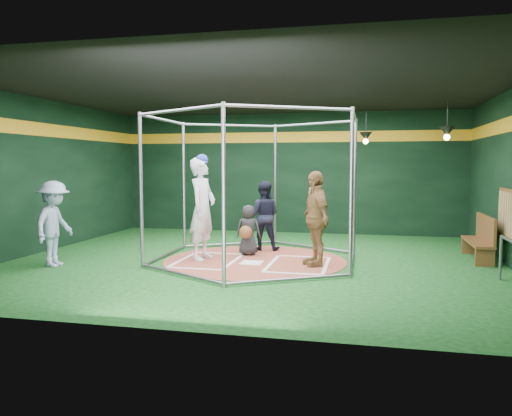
% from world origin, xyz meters
% --- Properties ---
extents(room_shell, '(10.10, 9.10, 3.53)m').
position_xyz_m(room_shell, '(0.00, 0.01, 1.75)').
color(room_shell, '#0D3C12').
rests_on(room_shell, ground).
extents(clay_disc, '(3.80, 3.80, 0.01)m').
position_xyz_m(clay_disc, '(0.00, 0.00, 0.01)').
color(clay_disc, '#984A37').
rests_on(clay_disc, ground).
extents(home_plate, '(0.43, 0.43, 0.01)m').
position_xyz_m(home_plate, '(0.00, -0.30, 0.02)').
color(home_plate, white).
rests_on(home_plate, clay_disc).
extents(batter_box_left, '(1.17, 1.77, 0.01)m').
position_xyz_m(batter_box_left, '(-0.95, -0.25, 0.02)').
color(batter_box_left, white).
rests_on(batter_box_left, clay_disc).
extents(batter_box_right, '(1.17, 1.77, 0.01)m').
position_xyz_m(batter_box_right, '(0.95, -0.25, 0.02)').
color(batter_box_right, white).
rests_on(batter_box_right, clay_disc).
extents(batting_cage, '(4.05, 4.67, 3.00)m').
position_xyz_m(batting_cage, '(-0.00, -0.00, 1.50)').
color(batting_cage, gray).
rests_on(batting_cage, ground).
extents(bat_rack, '(0.07, 1.25, 0.98)m').
position_xyz_m(bat_rack, '(4.93, 0.40, 1.05)').
color(bat_rack, brown).
rests_on(bat_rack, room_shell).
extents(pendant_lamp_near, '(0.34, 0.34, 0.90)m').
position_xyz_m(pendant_lamp_near, '(2.20, 3.60, 2.74)').
color(pendant_lamp_near, black).
rests_on(pendant_lamp_near, room_shell).
extents(pendant_lamp_far, '(0.34, 0.34, 0.90)m').
position_xyz_m(pendant_lamp_far, '(4.00, 2.00, 2.74)').
color(pendant_lamp_far, black).
rests_on(pendant_lamp_far, room_shell).
extents(batter_figure, '(0.60, 0.84, 2.21)m').
position_xyz_m(batter_figure, '(-1.10, -0.12, 1.10)').
color(batter_figure, silver).
rests_on(batter_figure, clay_disc).
extents(visitor_leopard, '(0.90, 1.19, 1.87)m').
position_xyz_m(visitor_leopard, '(1.28, -0.23, 0.95)').
color(visitor_leopard, '#B1854C').
rests_on(visitor_leopard, clay_disc).
extents(catcher_figure, '(0.58, 0.60, 1.11)m').
position_xyz_m(catcher_figure, '(-0.28, 0.56, 0.57)').
color(catcher_figure, black).
rests_on(catcher_figure, clay_disc).
extents(umpire, '(0.83, 0.68, 1.61)m').
position_xyz_m(umpire, '(-0.10, 1.31, 0.82)').
color(umpire, black).
rests_on(umpire, clay_disc).
extents(bystander_blue, '(0.68, 1.12, 1.69)m').
position_xyz_m(bystander_blue, '(-3.74, -1.38, 0.84)').
color(bystander_blue, '#8FA1BD').
rests_on(bystander_blue, ground).
extents(dugout_bench, '(0.38, 1.62, 0.95)m').
position_xyz_m(dugout_bench, '(4.62, 1.13, 0.48)').
color(dugout_bench, brown).
rests_on(dugout_bench, ground).
extents(steel_railing, '(0.05, 0.93, 0.80)m').
position_xyz_m(steel_railing, '(4.55, -1.20, 0.53)').
color(steel_railing, gray).
rests_on(steel_railing, ground).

